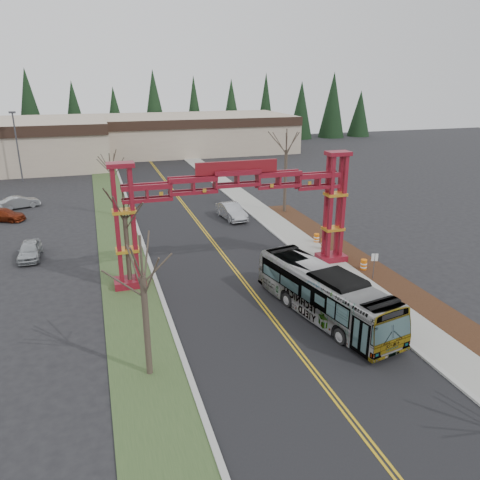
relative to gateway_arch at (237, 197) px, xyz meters
name	(u,v)px	position (x,y,z in m)	size (l,w,h in m)	color
ground	(364,436)	(0.00, -18.00, -5.98)	(200.00, 200.00, 0.00)	black
road	(214,243)	(0.00, 7.00, -5.97)	(12.00, 110.00, 0.02)	black
lane_line_left	(213,243)	(-0.12, 7.00, -5.96)	(0.12, 100.00, 0.01)	gold
lane_line_right	(215,243)	(0.12, 7.00, -5.96)	(0.12, 100.00, 0.01)	gold
curb_right	(278,236)	(6.15, 7.00, -5.91)	(0.30, 110.00, 0.15)	#A6A6A1
sidewalk_right	(292,235)	(7.60, 7.00, -5.91)	(2.60, 110.00, 0.14)	gray
landscape_strip	(417,299)	(10.20, -8.00, -5.92)	(2.60, 50.00, 0.12)	black
grass_median	(123,253)	(-8.00, 7.00, -5.94)	(4.00, 110.00, 0.08)	#334B25
curb_left	(145,250)	(-6.15, 7.00, -5.91)	(0.30, 110.00, 0.15)	#A6A6A1
gateway_arch	(237,197)	(0.00, 0.00, 0.00)	(18.20, 1.60, 8.90)	maroon
retail_building_east	(193,133)	(10.00, 61.95, -2.47)	(38.00, 20.30, 7.00)	tan
conifer_treeline	(136,114)	(0.25, 74.00, 0.50)	(116.10, 5.60, 13.00)	black
transit_bus	(325,294)	(3.12, -8.18, -4.40)	(2.66, 11.38, 3.17)	#A0A3A7
silver_sedan	(231,211)	(3.68, 13.96, -5.15)	(1.75, 5.03, 1.66)	#A5A8AD
parked_car_near_a	(30,250)	(-15.37, 8.06, -5.26)	(1.71, 4.25, 1.45)	#A7ABAE
parked_car_mid_a	(3,215)	(-19.12, 20.41, -5.33)	(1.84, 4.51, 1.31)	maroon
parked_car_far_a	(20,202)	(-18.09, 25.32, -5.29)	(1.46, 4.19, 1.38)	#989C9F
bare_tree_median_near	(143,277)	(-8.00, -10.95, -0.66)	(3.12, 3.12, 7.42)	#382D26
bare_tree_median_mid	(125,217)	(-8.00, -0.07, -0.79)	(3.19, 3.19, 7.32)	#382D26
bare_tree_median_far	(111,172)	(-8.00, 19.03, -1.24)	(2.93, 2.93, 6.71)	#382D26
bare_tree_right_far	(286,151)	(10.00, 14.62, 0.80)	(3.37, 3.37, 9.06)	#382D26
light_pole_far	(17,142)	(-19.50, 40.64, -0.36)	(0.84, 0.42, 9.73)	#3F3F44
street_sign	(374,261)	(9.18, -4.24, -4.50)	(0.46, 0.18, 2.07)	#3F3F44
barrel_south	(364,265)	(9.45, -2.51, -5.52)	(0.50, 0.50, 0.92)	orange
barrel_mid	(324,245)	(8.60, 2.41, -5.46)	(0.57, 0.57, 1.05)	orange
barrel_north	(316,239)	(8.82, 4.32, -5.54)	(0.48, 0.48, 0.89)	orange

